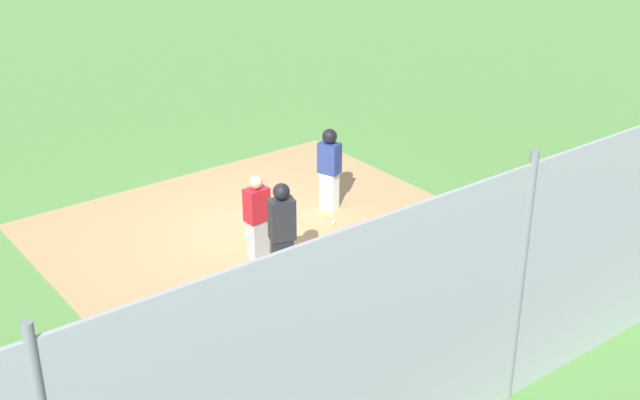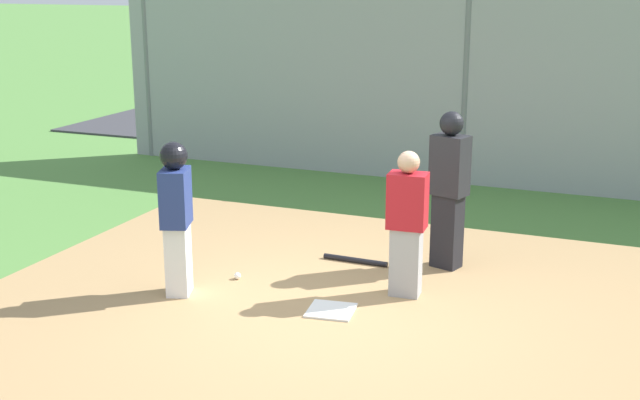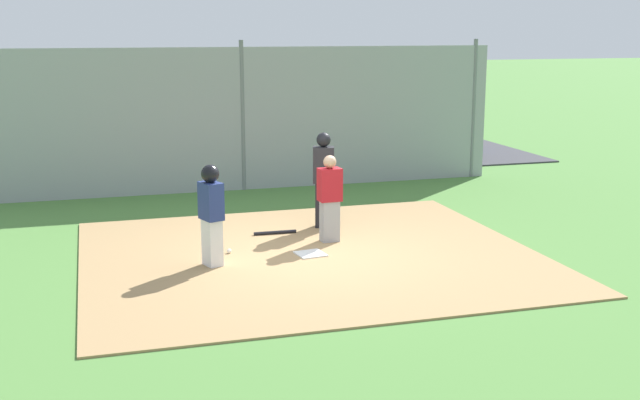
% 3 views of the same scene
% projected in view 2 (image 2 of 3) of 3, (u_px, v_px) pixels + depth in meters
% --- Properties ---
extents(ground_plane, '(140.00, 140.00, 0.00)m').
position_uv_depth(ground_plane, '(331.00, 314.00, 8.04)').
color(ground_plane, '#51843D').
extents(dirt_infield, '(7.20, 6.40, 0.03)m').
position_uv_depth(dirt_infield, '(331.00, 313.00, 8.03)').
color(dirt_infield, '#A88456').
rests_on(dirt_infield, ground_plane).
extents(home_plate, '(0.50, 0.50, 0.02)m').
position_uv_depth(home_plate, '(331.00, 310.00, 8.03)').
color(home_plate, white).
rests_on(home_plate, dirt_infield).
extents(catcher, '(0.40, 0.29, 1.49)m').
position_uv_depth(catcher, '(407.00, 223.00, 8.26)').
color(catcher, '#9E9EA3').
rests_on(catcher, dirt_infield).
extents(umpire, '(0.44, 0.36, 1.74)m').
position_uv_depth(umpire, '(449.00, 187.00, 9.03)').
color(umpire, black).
rests_on(umpire, dirt_infield).
extents(runner, '(0.37, 0.44, 1.57)m').
position_uv_depth(runner, '(176.00, 210.00, 8.26)').
color(runner, silver).
rests_on(runner, dirt_infield).
extents(baseball_bat, '(0.76, 0.08, 0.06)m').
position_uv_depth(baseball_bat, '(355.00, 260.00, 9.38)').
color(baseball_bat, black).
rests_on(baseball_bat, dirt_infield).
extents(baseball, '(0.07, 0.07, 0.07)m').
position_uv_depth(baseball, '(237.00, 276.00, 8.87)').
color(baseball, white).
rests_on(baseball, dirt_infield).
extents(backstop_fence, '(12.00, 0.10, 3.35)m').
position_uv_depth(backstop_fence, '(466.00, 82.00, 12.64)').
color(backstop_fence, '#93999E').
rests_on(backstop_fence, ground_plane).
extents(parking_lot, '(18.00, 5.20, 0.04)m').
position_uv_depth(parking_lot, '(504.00, 139.00, 16.47)').
color(parking_lot, '#38383D').
rests_on(parking_lot, ground_plane).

